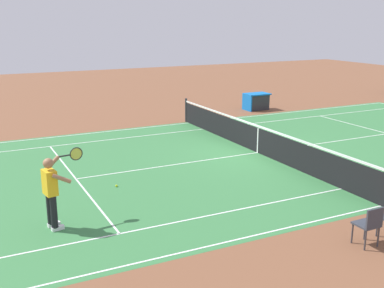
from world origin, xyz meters
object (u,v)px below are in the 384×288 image
at_px(tennis_net, 258,139).
at_px(tennis_player_near, 52,189).
at_px(spectator_chair_2, 370,223).
at_px(equipment_cart_tarped, 256,101).
at_px(tennis_ball, 116,186).

distance_m(tennis_net, tennis_player_near, 8.27).
bearing_deg(spectator_chair_2, tennis_player_near, -33.91).
distance_m(spectator_chair_2, equipment_cart_tarped, 15.30).
xyz_separation_m(tennis_net, tennis_ball, (5.54, 1.18, -0.46)).
distance_m(tennis_net, spectator_chair_2, 7.24).
relative_size(tennis_player_near, spectator_chair_2, 1.93).
bearing_deg(equipment_cart_tarped, tennis_net, 56.53).
distance_m(tennis_player_near, spectator_chair_2, 6.79).
bearing_deg(equipment_cart_tarped, tennis_player_near, 39.59).
height_order(tennis_player_near, equipment_cart_tarped, tennis_player_near).
bearing_deg(tennis_net, spectator_chair_2, 74.06).
bearing_deg(tennis_ball, tennis_net, -167.94).
relative_size(tennis_player_near, tennis_ball, 25.71).
relative_size(tennis_ball, spectator_chair_2, 0.08).
height_order(tennis_ball, equipment_cart_tarped, equipment_cart_tarped).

